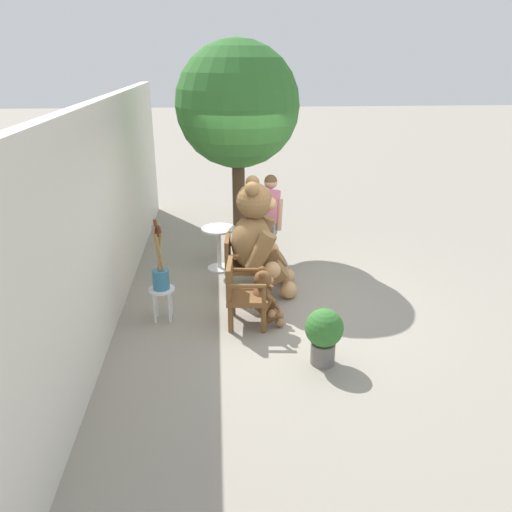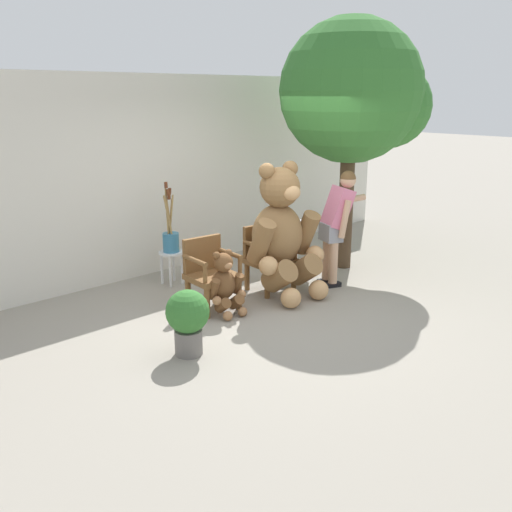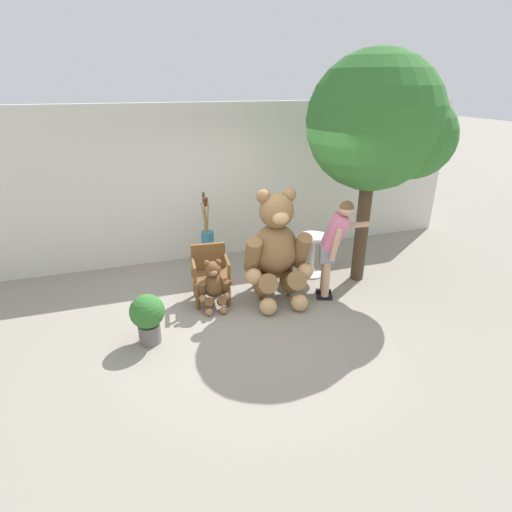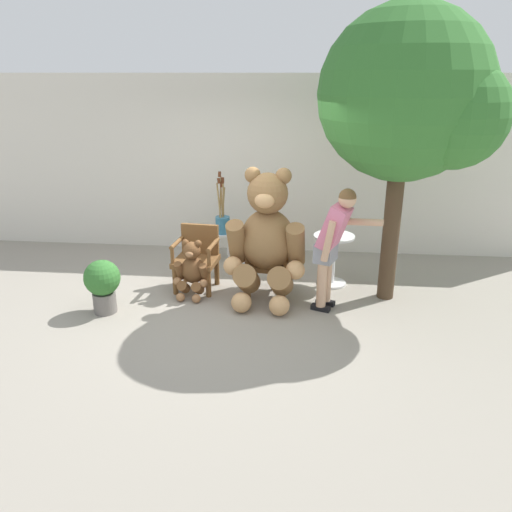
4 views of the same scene
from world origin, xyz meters
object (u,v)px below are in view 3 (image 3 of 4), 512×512
(person_visitor, at_px, (334,242))
(teddy_bear_small, at_px, (214,285))
(wooden_chair_left, at_px, (210,272))
(potted_plant, at_px, (148,316))
(white_stool, at_px, (208,251))
(wooden_chair_right, at_px, (271,264))
(patio_tree, at_px, (381,126))
(teddy_bear_large, at_px, (277,248))
(brush_bucket, at_px, (207,235))
(round_side_table, at_px, (313,251))

(person_visitor, bearing_deg, teddy_bear_small, 173.03)
(wooden_chair_left, height_order, potted_plant, wooden_chair_left)
(white_stool, distance_m, potted_plant, 2.25)
(wooden_chair_right, height_order, patio_tree, patio_tree)
(patio_tree, bearing_deg, wooden_chair_left, 177.32)
(wooden_chair_left, relative_size, person_visitor, 0.55)
(white_stool, bearing_deg, teddy_bear_large, -59.59)
(teddy_bear_large, height_order, person_visitor, teddy_bear_large)
(teddy_bear_large, relative_size, potted_plant, 2.53)
(person_visitor, bearing_deg, wooden_chair_left, 164.29)
(person_visitor, bearing_deg, white_stool, 135.75)
(white_stool, xyz_separation_m, potted_plant, (-1.18, -1.92, 0.04))
(brush_bucket, bearing_deg, wooden_chair_right, -53.03)
(teddy_bear_large, xyz_separation_m, white_stool, (-0.78, 1.33, -0.49))
(patio_tree, bearing_deg, wooden_chair_right, 175.72)
(person_visitor, xyz_separation_m, brush_bucket, (-1.61, 1.56, -0.26))
(teddy_bear_small, height_order, white_stool, teddy_bear_small)
(potted_plant, bearing_deg, brush_bucket, 58.56)
(wooden_chair_right, relative_size, patio_tree, 0.24)
(potted_plant, bearing_deg, patio_tree, 11.56)
(person_visitor, bearing_deg, teddy_bear_large, 164.39)
(wooden_chair_right, relative_size, white_stool, 1.87)
(wooden_chair_right, distance_m, person_visitor, 1.06)
(round_side_table, distance_m, patio_tree, 2.25)
(teddy_bear_large, height_order, teddy_bear_small, teddy_bear_large)
(wooden_chair_left, relative_size, brush_bucket, 0.90)
(wooden_chair_right, distance_m, brush_bucket, 1.34)
(white_stool, bearing_deg, teddy_bear_small, -98.25)
(white_stool, xyz_separation_m, brush_bucket, (-0.00, -0.00, 0.31))
(round_side_table, bearing_deg, teddy_bear_small, -162.83)
(wooden_chair_right, xyz_separation_m, brush_bucket, (-0.80, 1.06, 0.20))
(patio_tree, bearing_deg, brush_bucket, 154.16)
(teddy_bear_small, relative_size, brush_bucket, 0.81)
(teddy_bear_large, bearing_deg, patio_tree, 5.19)
(person_visitor, distance_m, round_side_table, 0.93)
(round_side_table, xyz_separation_m, patio_tree, (0.78, -0.41, 2.07))
(teddy_bear_large, xyz_separation_m, teddy_bear_small, (-0.98, -0.01, -0.46))
(patio_tree, bearing_deg, potted_plant, -168.44)
(round_side_table, bearing_deg, brush_bucket, 155.25)
(brush_bucket, height_order, patio_tree, patio_tree)
(teddy_bear_large, height_order, patio_tree, patio_tree)
(teddy_bear_small, xyz_separation_m, brush_bucket, (0.19, 1.34, 0.28))
(wooden_chair_right, bearing_deg, white_stool, 126.90)
(wooden_chair_left, xyz_separation_m, potted_plant, (-0.99, -0.86, -0.07))
(wooden_chair_left, height_order, patio_tree, patio_tree)
(teddy_bear_small, height_order, round_side_table, teddy_bear_small)
(teddy_bear_small, bearing_deg, patio_tree, 3.48)
(wooden_chair_left, relative_size, patio_tree, 0.24)
(teddy_bear_large, distance_m, white_stool, 1.62)
(white_stool, height_order, brush_bucket, brush_bucket)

